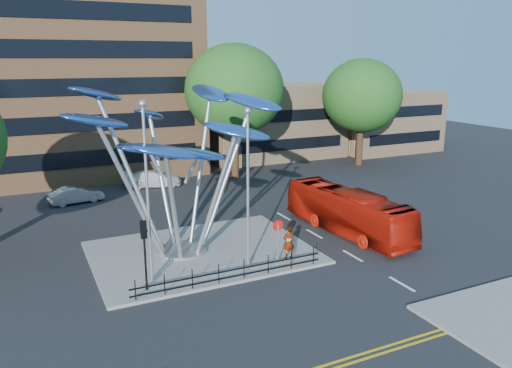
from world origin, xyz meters
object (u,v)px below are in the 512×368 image
pedestrian (289,242)px  tree_far (362,96)px  no_entry_sign_island (278,234)px  red_bus (348,212)px  street_lamp_right (248,174)px  leaf_sculpture (176,133)px  street_lamp_left (147,177)px  tree_right (234,90)px  parked_car_right (153,179)px  parked_car_mid (76,195)px  traffic_light_island (144,241)px

pedestrian → tree_far: bearing=-134.5°
no_entry_sign_island → red_bus: red_bus is taller
street_lamp_right → leaf_sculpture: bearing=124.9°
street_lamp_left → red_bus: 13.72m
no_entry_sign_island → tree_right: bearing=72.9°
tree_right → red_bus: (0.50, -16.65, -6.64)m
street_lamp_left → parked_car_right: 20.00m
pedestrian → no_entry_sign_island: bearing=26.7°
street_lamp_right → pedestrian: 4.68m
pedestrian → red_bus: bearing=-156.3°
tree_far → parked_car_mid: size_ratio=2.73×
street_lamp_right → street_lamp_left: bearing=174.3°
red_bus → parked_car_right: size_ratio=2.09×
traffic_light_island → parked_car_mid: (-1.19, 17.35, -1.96)m
street_lamp_left → traffic_light_island: bearing=-116.6°
leaf_sculpture → parked_car_mid: 15.13m
tree_right → traffic_light_island: size_ratio=3.54×
no_entry_sign_island → pedestrian: 1.25m
street_lamp_right → red_bus: 9.12m
tree_right → parked_car_right: (-7.59, 0.32, -7.34)m
tree_far → parked_car_right: 22.52m
tree_right → pedestrian: 20.91m
tree_far → pedestrian: 27.64m
no_entry_sign_island → red_bus: (6.50, 2.83, -0.42)m
street_lamp_left → tree_far: bearing=34.9°
traffic_light_island → red_bus: traffic_light_island is taller
tree_right → traffic_light_island: (-13.00, -19.50, -5.42)m
tree_far → leaf_sculpture: size_ratio=0.85×
leaf_sculpture → no_entry_sign_island: leaf_sculpture is taller
street_lamp_right → parked_car_right: size_ratio=1.73×
street_lamp_right → traffic_light_island: size_ratio=2.42×
leaf_sculpture → street_lamp_right: leaf_sculpture is taller
tree_right → parked_car_mid: size_ratio=3.06×
tree_right → tree_far: (14.00, 0.00, -0.93)m
leaf_sculpture → pedestrian: size_ratio=6.86×
pedestrian → tree_right: bearing=-104.4°
street_lamp_left → parked_car_mid: 17.09m
street_lamp_left → no_entry_sign_island: 7.47m
street_lamp_left → street_lamp_right: street_lamp_left is taller
parked_car_right → street_lamp_right: bearing=-169.9°
tree_right → pedestrian: bearing=-105.0°
no_entry_sign_island → red_bus: size_ratio=0.24×
leaf_sculpture → street_lamp_right: bearing=-55.1°
tree_far → street_lamp_right: bearing=-138.5°
tree_far → street_lamp_left: tree_far is taller
street_lamp_right → parked_car_right: (-0.09, 19.32, -4.40)m
street_lamp_left → parked_car_mid: street_lamp_left is taller
pedestrian → parked_car_mid: size_ratio=0.47×
no_entry_sign_island → tree_far: bearing=44.3°
red_bus → tree_right: bearing=86.6°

